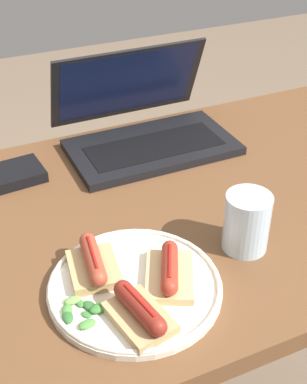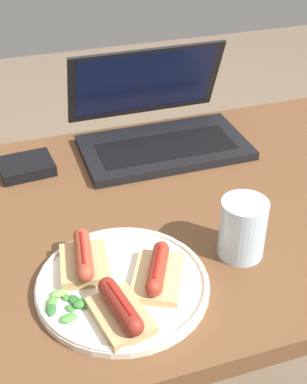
# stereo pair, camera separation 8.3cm
# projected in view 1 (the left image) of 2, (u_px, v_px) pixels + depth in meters

# --- Properties ---
(desk) EXTENTS (1.11, 0.70, 0.75)m
(desk) POSITION_uv_depth(u_px,v_px,m) (186.00, 237.00, 1.06)
(desk) COLOR brown
(desk) RESTS_ON ground_plane
(laptop) EXTENTS (0.36, 0.27, 0.20)m
(laptop) POSITION_uv_depth(u_px,v_px,m) (145.00, 128.00, 1.18)
(laptop) COLOR black
(laptop) RESTS_ON desk
(plate) EXTENTS (0.27, 0.27, 0.02)m
(plate) POSITION_uv_depth(u_px,v_px,m) (135.00, 286.00, 0.81)
(plate) COLOR silver
(plate) RESTS_ON desk
(sausage_toast_left) EXTENTS (0.11, 0.13, 0.04)m
(sausage_toast_left) POSITION_uv_depth(u_px,v_px,m) (169.00, 272.00, 0.81)
(sausage_toast_left) COLOR tan
(sausage_toast_left) RESTS_ON plate
(sausage_toast_middle) EXTENTS (0.09, 0.12, 0.04)m
(sausage_toast_middle) POSITION_uv_depth(u_px,v_px,m) (93.00, 264.00, 0.83)
(sausage_toast_middle) COLOR tan
(sausage_toast_middle) RESTS_ON plate
(sausage_toast_right) EXTENTS (0.09, 0.11, 0.04)m
(sausage_toast_right) POSITION_uv_depth(u_px,v_px,m) (140.00, 312.00, 0.74)
(sausage_toast_right) COLOR tan
(sausage_toast_right) RESTS_ON plate
(salad_pile) EXTENTS (0.07, 0.07, 0.01)m
(salad_pile) POSITION_uv_depth(u_px,v_px,m) (84.00, 310.00, 0.76)
(salad_pile) COLOR #4C8E3D
(salad_pile) RESTS_ON plate
(drinking_glass) EXTENTS (0.08, 0.08, 0.10)m
(drinking_glass) POSITION_uv_depth(u_px,v_px,m) (247.00, 222.00, 0.88)
(drinking_glass) COLOR silver
(drinking_glass) RESTS_ON desk
(external_drive) EXTENTS (0.11, 0.10, 0.02)m
(external_drive) POSITION_uv_depth(u_px,v_px,m) (15.00, 174.00, 1.07)
(external_drive) COLOR black
(external_drive) RESTS_ON desk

